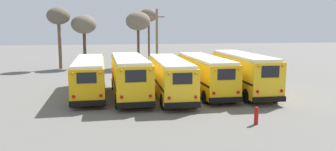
{
  "coord_description": "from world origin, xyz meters",
  "views": [
    {
      "loc": [
        -4.69,
        -25.84,
        5.49
      ],
      "look_at": [
        0.0,
        0.03,
        1.59
      ],
      "focal_mm": 35.0,
      "sensor_mm": 36.0,
      "label": 1
    }
  ],
  "objects_px": {
    "bare_tree_2": "(84,25)",
    "bare_tree_3": "(138,22)",
    "school_bus_0": "(90,75)",
    "school_bus_4": "(243,72)",
    "fire_hydrant": "(256,115)",
    "school_bus_1": "(130,75)",
    "bare_tree_0": "(149,16)",
    "utility_pole": "(157,40)",
    "school_bus_2": "(169,76)",
    "bare_tree_1": "(58,17)",
    "school_bus_3": "(205,73)"
  },
  "relations": [
    {
      "from": "school_bus_1",
      "to": "utility_pole",
      "type": "distance_m",
      "value": 13.45
    },
    {
      "from": "school_bus_0",
      "to": "school_bus_4",
      "type": "relative_size",
      "value": 1.04
    },
    {
      "from": "utility_pole",
      "to": "school_bus_2",
      "type": "bearing_deg",
      "value": -93.98
    },
    {
      "from": "school_bus_0",
      "to": "fire_hydrant",
      "type": "bearing_deg",
      "value": -46.07
    },
    {
      "from": "school_bus_3",
      "to": "bare_tree_3",
      "type": "bearing_deg",
      "value": 102.21
    },
    {
      "from": "school_bus_1",
      "to": "bare_tree_2",
      "type": "bearing_deg",
      "value": 103.33
    },
    {
      "from": "school_bus_2",
      "to": "bare_tree_0",
      "type": "relative_size",
      "value": 1.32
    },
    {
      "from": "school_bus_1",
      "to": "school_bus_2",
      "type": "xyz_separation_m",
      "value": [
        3.14,
        -0.24,
        -0.09
      ]
    },
    {
      "from": "school_bus_4",
      "to": "bare_tree_1",
      "type": "height_order",
      "value": "bare_tree_1"
    },
    {
      "from": "school_bus_4",
      "to": "bare_tree_2",
      "type": "xyz_separation_m",
      "value": [
        -14.16,
        19.93,
        3.95
      ]
    },
    {
      "from": "utility_pole",
      "to": "fire_hydrant",
      "type": "relative_size",
      "value": 7.33
    },
    {
      "from": "bare_tree_1",
      "to": "bare_tree_0",
      "type": "bearing_deg",
      "value": 8.28
    },
    {
      "from": "bare_tree_2",
      "to": "bare_tree_3",
      "type": "bearing_deg",
      "value": -11.12
    },
    {
      "from": "bare_tree_0",
      "to": "bare_tree_1",
      "type": "xyz_separation_m",
      "value": [
        -12.01,
        -1.75,
        -0.3
      ]
    },
    {
      "from": "school_bus_4",
      "to": "bare_tree_3",
      "type": "xyz_separation_m",
      "value": [
        -7.03,
        18.53,
        4.4
      ]
    },
    {
      "from": "school_bus_4",
      "to": "bare_tree_1",
      "type": "bearing_deg",
      "value": 131.71
    },
    {
      "from": "bare_tree_2",
      "to": "school_bus_0",
      "type": "bearing_deg",
      "value": -85.07
    },
    {
      "from": "school_bus_4",
      "to": "fire_hydrant",
      "type": "distance_m",
      "value": 9.21
    },
    {
      "from": "school_bus_4",
      "to": "bare_tree_0",
      "type": "bearing_deg",
      "value": 104.03
    },
    {
      "from": "bare_tree_1",
      "to": "bare_tree_2",
      "type": "bearing_deg",
      "value": 9.5
    },
    {
      "from": "school_bus_0",
      "to": "school_bus_3",
      "type": "xyz_separation_m",
      "value": [
        9.42,
        -0.91,
        0.06
      ]
    },
    {
      "from": "bare_tree_1",
      "to": "bare_tree_3",
      "type": "xyz_separation_m",
      "value": [
        10.26,
        -0.88,
        -0.54
      ]
    },
    {
      "from": "school_bus_2",
      "to": "utility_pole",
      "type": "distance_m",
      "value": 13.12
    },
    {
      "from": "school_bus_3",
      "to": "bare_tree_1",
      "type": "xyz_separation_m",
      "value": [
        -14.15,
        18.87,
        5.06
      ]
    },
    {
      "from": "school_bus_3",
      "to": "fire_hydrant",
      "type": "xyz_separation_m",
      "value": [
        0.33,
        -9.21,
        -1.14
      ]
    },
    {
      "from": "school_bus_0",
      "to": "school_bus_2",
      "type": "xyz_separation_m",
      "value": [
        6.28,
        -1.75,
        0.05
      ]
    },
    {
      "from": "bare_tree_3",
      "to": "fire_hydrant",
      "type": "bearing_deg",
      "value": -81.18
    },
    {
      "from": "school_bus_2",
      "to": "bare_tree_0",
      "type": "height_order",
      "value": "bare_tree_0"
    },
    {
      "from": "school_bus_3",
      "to": "utility_pole",
      "type": "bearing_deg",
      "value": 100.56
    },
    {
      "from": "utility_pole",
      "to": "school_bus_4",
      "type": "bearing_deg",
      "value": -66.82
    },
    {
      "from": "school_bus_1",
      "to": "utility_pole",
      "type": "relative_size",
      "value": 1.3
    },
    {
      "from": "school_bus_2",
      "to": "utility_pole",
      "type": "relative_size",
      "value": 1.42
    },
    {
      "from": "school_bus_4",
      "to": "fire_hydrant",
      "type": "height_order",
      "value": "school_bus_4"
    },
    {
      "from": "bare_tree_1",
      "to": "school_bus_4",
      "type": "bearing_deg",
      "value": -48.29
    },
    {
      "from": "school_bus_2",
      "to": "bare_tree_2",
      "type": "relative_size",
      "value": 1.51
    },
    {
      "from": "school_bus_0",
      "to": "bare_tree_3",
      "type": "bearing_deg",
      "value": 72.07
    },
    {
      "from": "school_bus_0",
      "to": "school_bus_1",
      "type": "height_order",
      "value": "school_bus_1"
    },
    {
      "from": "utility_pole",
      "to": "bare_tree_0",
      "type": "xyz_separation_m",
      "value": [
        0.1,
        8.57,
        3.09
      ]
    },
    {
      "from": "school_bus_1",
      "to": "fire_hydrant",
      "type": "distance_m",
      "value": 10.92
    },
    {
      "from": "utility_pole",
      "to": "bare_tree_1",
      "type": "distance_m",
      "value": 14.01
    },
    {
      "from": "bare_tree_1",
      "to": "school_bus_2",
      "type": "bearing_deg",
      "value": -60.81
    },
    {
      "from": "bare_tree_2",
      "to": "school_bus_1",
      "type": "bearing_deg",
      "value": -76.67
    },
    {
      "from": "school_bus_1",
      "to": "bare_tree_0",
      "type": "bearing_deg",
      "value": 78.96
    },
    {
      "from": "bare_tree_1",
      "to": "bare_tree_2",
      "type": "distance_m",
      "value": 3.33
    },
    {
      "from": "school_bus_0",
      "to": "bare_tree_2",
      "type": "distance_m",
      "value": 19.01
    },
    {
      "from": "school_bus_4",
      "to": "bare_tree_0",
      "type": "distance_m",
      "value": 22.42
    },
    {
      "from": "utility_pole",
      "to": "bare_tree_1",
      "type": "relative_size",
      "value": 0.94
    },
    {
      "from": "school_bus_2",
      "to": "bare_tree_1",
      "type": "bearing_deg",
      "value": 119.19
    },
    {
      "from": "utility_pole",
      "to": "school_bus_0",
      "type": "bearing_deg",
      "value": -122.81
    },
    {
      "from": "school_bus_1",
      "to": "fire_hydrant",
      "type": "xyz_separation_m",
      "value": [
        6.61,
        -8.61,
        -1.21
      ]
    }
  ]
}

